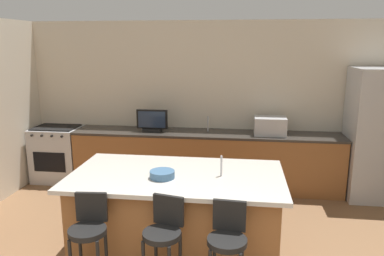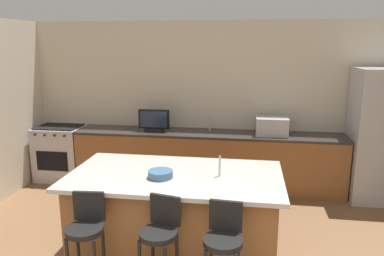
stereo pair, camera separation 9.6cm
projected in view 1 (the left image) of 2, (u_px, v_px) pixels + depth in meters
name	position (u px, v px, depth m)	size (l,w,h in m)	color
wall_back	(214.00, 103.00, 6.14)	(6.58, 0.12, 2.64)	beige
counter_back	(206.00, 160.00, 5.97)	(4.23, 0.62, 0.91)	brown
kitchen_island	(177.00, 213.00, 4.05)	(2.25, 1.23, 0.93)	black
refrigerator	(382.00, 135.00, 5.46)	(0.94, 0.78, 1.94)	#B7BABF
range_oven	(58.00, 154.00, 6.29)	(0.77, 0.63, 0.93)	#B7BABF
microwave	(270.00, 126.00, 5.72)	(0.48, 0.36, 0.27)	#B7BABF
tv_monitor	(152.00, 122.00, 5.89)	(0.49, 0.16, 0.36)	black
sink_faucet_back	(208.00, 124.00, 5.94)	(0.02, 0.02, 0.24)	#B2B2B7
sink_faucet_island	(221.00, 166.00, 3.86)	(0.02, 0.02, 0.22)	#B2B2B7
bar_stool_left	(89.00, 237.00, 3.36)	(0.34, 0.35, 0.95)	black
bar_stool_center	(164.00, 241.00, 3.30)	(0.35, 0.37, 0.95)	black
bar_stool_right	(227.00, 248.00, 3.18)	(0.34, 0.35, 0.96)	black
fruit_bowl	(162.00, 174.00, 3.82)	(0.26, 0.26, 0.08)	#3F668C
cell_phone	(161.00, 177.00, 3.85)	(0.07, 0.15, 0.01)	black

